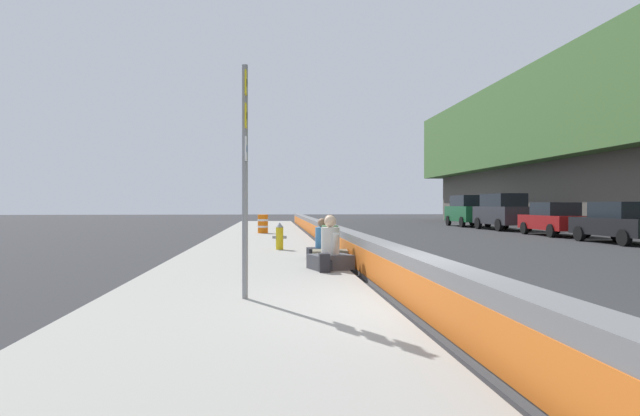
% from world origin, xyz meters
% --- Properties ---
extents(ground_plane, '(160.00, 160.00, 0.00)m').
position_xyz_m(ground_plane, '(0.00, 0.00, 0.00)').
color(ground_plane, '#2B2B2D').
rests_on(ground_plane, ground).
extents(sidewalk_strip, '(80.00, 4.40, 0.14)m').
position_xyz_m(sidewalk_strip, '(0.00, 2.65, 0.07)').
color(sidewalk_strip, gray).
rests_on(sidewalk_strip, ground_plane).
extents(jersey_barrier, '(76.00, 0.45, 0.85)m').
position_xyz_m(jersey_barrier, '(0.00, 0.00, 0.42)').
color(jersey_barrier, slate).
rests_on(jersey_barrier, ground_plane).
extents(route_sign_post, '(0.44, 0.09, 3.60)m').
position_xyz_m(route_sign_post, '(0.86, 2.57, 2.23)').
color(route_sign_post, gray).
rests_on(route_sign_post, sidewalk_strip).
extents(fire_hydrant, '(0.26, 0.46, 0.88)m').
position_xyz_m(fire_hydrant, '(9.76, 1.91, 0.59)').
color(fire_hydrant, gold).
rests_on(fire_hydrant, sidewalk_strip).
extents(seated_person_foreground, '(0.96, 1.05, 1.21)m').
position_xyz_m(seated_person_foreground, '(4.46, 0.85, 0.52)').
color(seated_person_foreground, '#424247').
rests_on(seated_person_foreground, sidewalk_strip).
extents(seated_person_middle, '(0.80, 0.92, 1.21)m').
position_xyz_m(seated_person_middle, '(5.62, 0.73, 0.52)').
color(seated_person_middle, '#706651').
rests_on(seated_person_middle, sidewalk_strip).
extents(seated_person_rear, '(0.70, 0.81, 1.09)m').
position_xyz_m(seated_person_rear, '(6.68, 0.82, 0.48)').
color(seated_person_rear, black).
rests_on(seated_person_rear, sidewalk_strip).
extents(backpack, '(0.32, 0.28, 0.40)m').
position_xyz_m(backpack, '(3.94, 1.02, 0.33)').
color(backpack, '#232328').
rests_on(backpack, sidewalk_strip).
extents(construction_barrel, '(0.54, 0.54, 0.95)m').
position_xyz_m(construction_barrel, '(19.78, 2.61, 0.62)').
color(construction_barrel, orange).
rests_on(construction_barrel, sidewalk_strip).
extents(parked_car_third, '(4.51, 1.98, 1.71)m').
position_xyz_m(parked_car_third, '(13.06, -12.09, 0.86)').
color(parked_car_third, black).
rests_on(parked_car_third, ground_plane).
extents(parked_car_fourth, '(4.55, 2.05, 1.71)m').
position_xyz_m(parked_car_fourth, '(18.47, -12.24, 0.86)').
color(parked_car_fourth, maroon).
rests_on(parked_car_fourth, ground_plane).
extents(parked_car_midline, '(4.83, 2.11, 2.28)m').
position_xyz_m(parked_car_midline, '(24.57, -12.26, 1.18)').
color(parked_car_midline, '#28282D').
rests_on(parked_car_midline, ground_plane).
extents(parked_car_far, '(4.83, 2.13, 2.28)m').
position_xyz_m(parked_car_far, '(30.21, -12.15, 1.18)').
color(parked_car_far, '#145128').
rests_on(parked_car_far, ground_plane).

